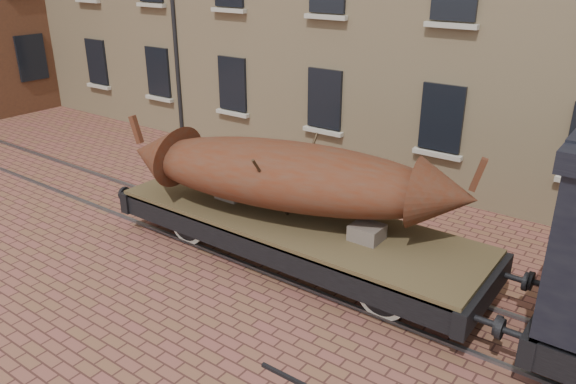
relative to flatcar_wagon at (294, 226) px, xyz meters
The scene contains 4 objects.
ground 0.84m from the flatcar_wagon, ahead, with size 90.00×90.00×0.00m, color brown.
rail_track 0.81m from the flatcar_wagon, ahead, with size 30.00×1.52×0.06m.
flatcar_wagon is the anchor object (origin of this frame).
iron_boat 1.11m from the flatcar_wagon, behind, with size 7.36×3.48×1.74m.
Camera 1 is at (6.00, -8.41, 5.92)m, focal length 35.00 mm.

